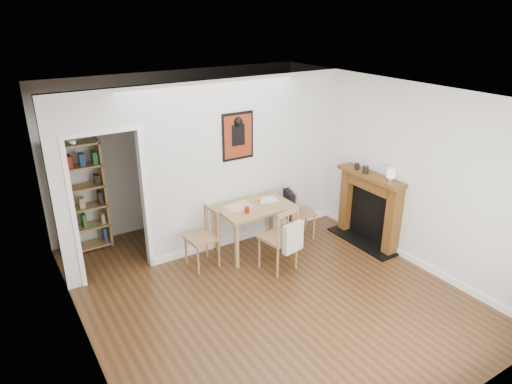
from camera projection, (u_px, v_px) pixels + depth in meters
ground at (263, 288)px, 6.17m from camera, size 5.20×5.20×0.00m
room_shell at (220, 168)px, 6.78m from camera, size 5.20×5.20×5.20m
dining_table at (255, 211)px, 6.87m from camera, size 1.11×0.71×0.76m
chair_left at (202, 239)px, 6.53m from camera, size 0.48×0.48×0.89m
chair_right at (300, 212)px, 7.39m from camera, size 0.57×0.52×0.85m
chair_front at (279, 238)px, 6.45m from camera, size 0.57×0.62×0.98m
bookshelf at (81, 198)px, 6.87m from camera, size 0.73×0.29×1.73m
fireplace at (370, 206)px, 7.19m from camera, size 0.45×1.25×1.16m
red_glass at (247, 210)px, 6.59m from camera, size 0.07×0.07×0.09m
orange_fruit at (259, 200)px, 6.96m from camera, size 0.07×0.07×0.07m
placemat at (239, 206)px, 6.81m from camera, size 0.43×0.34×0.00m
notebook at (267, 200)px, 7.03m from camera, size 0.33×0.27×0.01m
mantel_lamp at (391, 174)px, 6.60m from camera, size 0.13×0.13×0.20m
ceramic_jar_a at (366, 170)px, 6.97m from camera, size 0.09×0.09×0.11m
ceramic_jar_b at (357, 166)px, 7.14m from camera, size 0.08×0.08×0.10m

